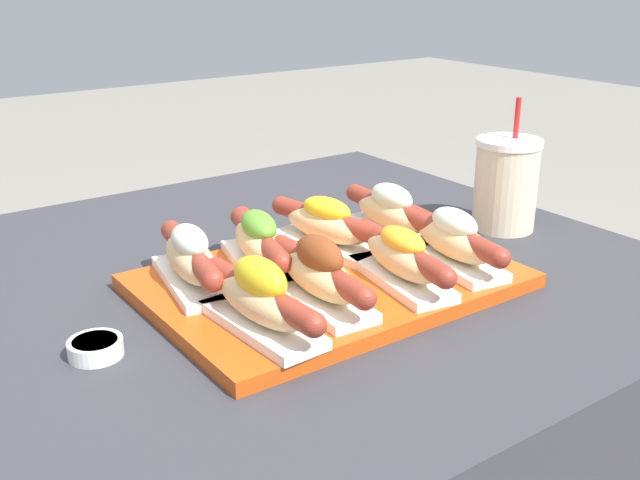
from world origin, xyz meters
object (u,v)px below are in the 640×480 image
at_px(serving_tray, 329,281).
at_px(hot_dog_4, 191,258).
at_px(hot_dog_5, 259,242).
at_px(hot_dog_0, 261,299).
at_px(hot_dog_6, 327,225).
at_px(sauce_bowl, 95,347).
at_px(hot_dog_1, 319,274).
at_px(hot_dog_2, 402,257).
at_px(hot_dog_3, 453,239).
at_px(drink_cup, 506,184).
at_px(hot_dog_7, 391,213).

bearing_deg(serving_tray, hot_dog_4, 155.24).
bearing_deg(hot_dog_5, hot_dog_0, -120.52).
bearing_deg(hot_dog_4, hot_dog_0, -87.09).
bearing_deg(serving_tray, hot_dog_6, 56.22).
height_order(hot_dog_4, hot_dog_5, same).
bearing_deg(sauce_bowl, hot_dog_4, 25.57).
xyz_separation_m(hot_dog_1, hot_dog_2, (0.11, -0.01, -0.00)).
relative_size(hot_dog_3, drink_cup, 1.02).
height_order(hot_dog_1, sauce_bowl, hot_dog_1).
bearing_deg(drink_cup, hot_dog_6, 170.50).
bearing_deg(hot_dog_2, hot_dog_0, -177.94).
bearing_deg(drink_cup, hot_dog_5, 173.89).
distance_m(hot_dog_1, hot_dog_6, 0.17).
xyz_separation_m(hot_dog_3, hot_dog_6, (-0.10, 0.14, -0.00)).
bearing_deg(serving_tray, hot_dog_3, -23.79).
distance_m(hot_dog_3, hot_dog_6, 0.17).
distance_m(serving_tray, hot_dog_5, 0.10).
distance_m(hot_dog_2, hot_dog_3, 0.09).
bearing_deg(hot_dog_6, hot_dog_2, -87.78).
bearing_deg(hot_dog_2, hot_dog_1, 174.35).
distance_m(hot_dog_2, drink_cup, 0.31).
height_order(hot_dog_2, hot_dog_4, hot_dog_4).
xyz_separation_m(hot_dog_2, hot_dog_7, (0.10, 0.13, 0.00)).
height_order(hot_dog_6, sauce_bowl, hot_dog_6).
bearing_deg(drink_cup, serving_tray, -175.73).
distance_m(hot_dog_3, hot_dog_4, 0.33).
distance_m(hot_dog_2, hot_dog_6, 0.15).
height_order(hot_dog_2, drink_cup, drink_cup).
bearing_deg(hot_dog_0, hot_dog_1, 11.80).
bearing_deg(drink_cup, hot_dog_7, 169.44).
xyz_separation_m(hot_dog_3, hot_dog_7, (0.01, 0.13, 0.00)).
bearing_deg(drink_cup, hot_dog_1, -168.09).
relative_size(hot_dog_0, hot_dog_1, 1.00).
height_order(hot_dog_1, hot_dog_3, hot_dog_1).
bearing_deg(drink_cup, hot_dog_0, -168.11).
bearing_deg(serving_tray, hot_dog_0, -151.88).
bearing_deg(serving_tray, hot_dog_1, -133.95).
xyz_separation_m(hot_dog_1, hot_dog_3, (0.21, -0.01, -0.00)).
relative_size(hot_dog_0, hot_dog_7, 1.00).
distance_m(hot_dog_7, drink_cup, 0.20).
distance_m(hot_dog_1, hot_dog_4, 0.16).
distance_m(serving_tray, hot_dog_4, 0.18).
distance_m(hot_dog_3, hot_dog_7, 0.13).
height_order(hot_dog_3, drink_cup, drink_cup).
distance_m(hot_dog_0, hot_dog_2, 0.20).
relative_size(hot_dog_4, hot_dog_5, 1.01).
height_order(serving_tray, hot_dog_5, hot_dog_5).
bearing_deg(hot_dog_7, hot_dog_5, 178.04).
bearing_deg(hot_dog_2, hot_dog_4, 146.00).
xyz_separation_m(serving_tray, hot_dog_4, (-0.15, 0.07, 0.04)).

